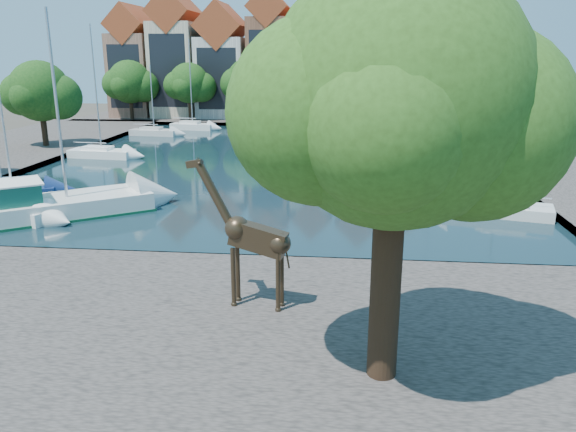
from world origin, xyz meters
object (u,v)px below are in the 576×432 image
at_px(plane_tree, 400,107).
at_px(giraffe_statue, 250,237).
at_px(motorsailer, 33,204).
at_px(sailboat_left_a, 15,207).
at_px(sailboat_right_a, 495,206).

height_order(plane_tree, giraffe_statue, plane_tree).
height_order(plane_tree, motorsailer, motorsailer).
distance_m(sailboat_left_a, sailboat_right_a, 27.19).
bearing_deg(giraffe_statue, plane_tree, -42.42).
bearing_deg(motorsailer, plane_tree, -38.57).
bearing_deg(giraffe_statue, sailboat_left_a, 144.20).
height_order(plane_tree, sailboat_right_a, plane_tree).
relative_size(giraffe_statue, motorsailer, 0.44).
bearing_deg(giraffe_statue, motorsailer, 142.72).
height_order(giraffe_statue, sailboat_left_a, sailboat_left_a).
relative_size(giraffe_statue, sailboat_right_a, 0.52).
distance_m(plane_tree, giraffe_statue, 7.53).
bearing_deg(motorsailer, sailboat_right_a, 8.09).
bearing_deg(sailboat_left_a, sailboat_right_a, 6.76).
distance_m(giraffe_statue, motorsailer, 17.58).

